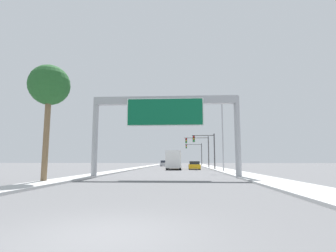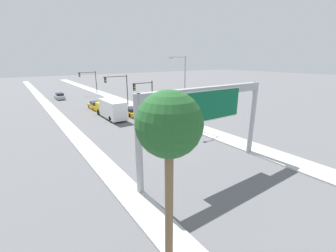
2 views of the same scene
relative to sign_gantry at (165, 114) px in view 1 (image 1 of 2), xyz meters
name	(u,v)px [view 1 (image 1 of 2)]	position (x,y,z in m)	size (l,w,h in m)	color
ground_plane	(105,236)	(0.00, -17.90, -5.68)	(300.00, 300.00, 0.00)	slate
sidewalk_right	(208,166)	(7.75, 42.10, -5.60)	(3.00, 120.00, 0.15)	#BEBEBE
median_strip_left	(148,166)	(-7.25, 42.10, -5.60)	(2.00, 120.00, 0.15)	#BEBEBE
sign_gantry	(165,114)	(0.00, 0.00, 0.00)	(13.42, 0.73, 7.34)	#9EA0A5
car_near_right	(194,165)	(3.50, 21.98, -5.01)	(1.90, 4.75, 1.39)	gold
car_near_center	(175,164)	(0.00, 30.59, -4.98)	(1.76, 4.36, 1.48)	gold
car_far_right	(164,163)	(-3.50, 46.98, -4.97)	(1.81, 4.57, 1.51)	#A5A8AD
truck_box_primary	(174,160)	(0.00, 22.11, -4.09)	(2.44, 8.56, 3.11)	yellow
traffic_light_near_intersection	(207,145)	(5.56, 20.10, -1.71)	(3.76, 0.32, 5.94)	#3D3D3F
traffic_light_mid_block	(201,146)	(5.18, 30.10, -1.33)	(4.98, 0.32, 6.40)	#3D3D3F
traffic_light_far_intersection	(196,151)	(5.26, 50.10, -1.44)	(4.71, 0.32, 6.26)	#3D3D3F
palm_tree_foreground	(49,87)	(-7.95, -5.67, 1.07)	(2.88, 2.88, 8.34)	brown
street_lamp_right	(220,128)	(6.54, 11.44, 0.08)	(2.76, 0.28, 9.87)	#9EA0A5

